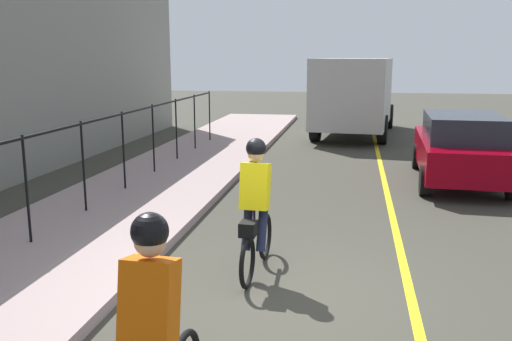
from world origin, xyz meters
name	(u,v)px	position (x,y,z in m)	size (l,w,h in m)	color
ground_plane	(276,299)	(0.00, 0.00, 0.00)	(80.00, 80.00, 0.00)	#38372E
lane_line_centre	(414,309)	(0.00, -1.60, 0.00)	(36.00, 0.12, 0.01)	yellow
sidewalk	(16,274)	(0.00, 3.40, 0.07)	(40.00, 3.20, 0.15)	gray
iron_fence	(25,164)	(1.00, 3.80, 1.33)	(20.98, 0.04, 1.60)	black
cyclist_lead	(256,208)	(0.72, 0.37, 0.91)	(1.71, 0.38, 1.83)	black
cyclist_follow	(152,341)	(-2.81, 0.47, 0.91)	(1.71, 0.38, 1.83)	black
patrol_sedan	(461,147)	(6.94, -3.27, 0.82)	(4.48, 2.09, 1.58)	maroon
box_truck_background	(355,93)	(14.50, -0.88, 1.55)	(6.91, 3.09, 2.78)	#B5B4B0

